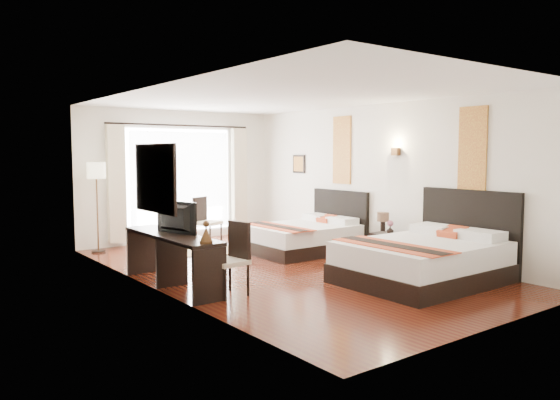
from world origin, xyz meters
TOP-DOWN VIEW (x-y plane):
  - floor at (0.00, 0.00)m, footprint 4.50×7.50m
  - ceiling at (0.00, 0.00)m, footprint 4.50×7.50m
  - wall_headboard at (2.25, 0.00)m, footprint 0.01×7.50m
  - wall_desk at (-2.25, 0.00)m, footprint 0.01×7.50m
  - wall_window at (0.00, 3.75)m, footprint 4.50×0.01m
  - wall_entry at (0.00, -3.75)m, footprint 4.50×0.01m
  - window_glass at (0.00, 3.73)m, footprint 2.40×0.02m
  - sheer_curtain at (0.00, 3.67)m, footprint 2.30×0.02m
  - drape_left at (-1.45, 3.63)m, footprint 0.35×0.14m
  - drape_right at (1.45, 3.63)m, footprint 0.35×0.14m
  - art_panel_near at (2.23, -1.93)m, footprint 0.03×0.50m
  - art_panel_far at (2.23, 1.03)m, footprint 0.03×0.50m
  - wall_sconce at (2.19, -0.40)m, footprint 0.10×0.14m
  - mirror_frame at (-2.22, 0.05)m, footprint 0.04×1.25m
  - mirror_glass at (-2.19, 0.05)m, footprint 0.01×1.12m
  - bed_near at (1.14, -1.93)m, footprint 2.33×1.82m
  - bed_far at (1.29, 1.03)m, footprint 2.04×1.59m
  - nightstand at (1.97, -0.40)m, footprint 0.39×0.48m
  - table_lamp at (1.94, -0.35)m, footprint 0.21×0.21m
  - vase at (1.96, -0.50)m, footprint 0.17×0.17m
  - console_desk at (-1.99, 0.05)m, footprint 0.50×2.20m
  - television at (-1.97, 0.06)m, footprint 0.31×0.80m
  - bronze_figurine at (-1.99, -0.95)m, footprint 0.21×0.21m
  - desk_chair at (-1.59, -0.85)m, footprint 0.50×0.50m
  - floor_lamp at (-1.94, 3.34)m, footprint 0.35×0.35m
  - side_table at (-0.49, 3.09)m, footprint 0.47×0.47m
  - fruit_bowl at (-0.53, 3.07)m, footprint 0.21×0.21m
  - window_chair at (0.16, 2.86)m, footprint 0.60×0.60m
  - jute_rug at (-0.27, 2.17)m, footprint 1.49×1.21m

SIDE VIEW (x-z plane):
  - floor at x=0.00m, z-range -0.01..0.00m
  - jute_rug at x=-0.27m, z-range 0.00..0.01m
  - nightstand at x=1.97m, z-range 0.00..0.46m
  - side_table at x=-0.49m, z-range 0.00..0.54m
  - bed_far at x=1.29m, z-range -0.27..0.87m
  - desk_chair at x=-1.59m, z-range -0.19..0.79m
  - window_chair at x=0.16m, z-range -0.19..0.79m
  - bed_near at x=1.14m, z-range -0.32..1.00m
  - console_desk at x=-1.99m, z-range 0.00..0.76m
  - vase at x=1.96m, z-range 0.50..0.63m
  - fruit_bowl at x=-0.53m, z-range 0.54..0.59m
  - table_lamp at x=1.94m, z-range 0.56..0.90m
  - bronze_figurine at x=-1.99m, z-range 0.76..1.01m
  - television at x=-1.97m, z-range 0.75..1.22m
  - drape_left at x=-1.45m, z-range 0.10..2.46m
  - drape_right at x=1.45m, z-range 0.10..2.46m
  - sheer_curtain at x=0.00m, z-range 0.25..2.35m
  - window_glass at x=0.00m, z-range 0.20..2.40m
  - wall_headboard at x=2.25m, z-range 0.00..2.80m
  - wall_desk at x=-2.25m, z-range 0.00..2.80m
  - wall_window at x=0.00m, z-range 0.00..2.80m
  - wall_entry at x=0.00m, z-range 0.00..2.80m
  - floor_lamp at x=-1.94m, z-range 0.60..2.32m
  - mirror_frame at x=-2.22m, z-range 1.08..2.02m
  - mirror_glass at x=-2.19m, z-range 1.14..1.96m
  - wall_sconce at x=2.19m, z-range 1.85..1.99m
  - art_panel_near at x=2.23m, z-range 1.27..2.62m
  - art_panel_far at x=2.23m, z-range 1.27..2.62m
  - ceiling at x=0.00m, z-range 2.78..2.80m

